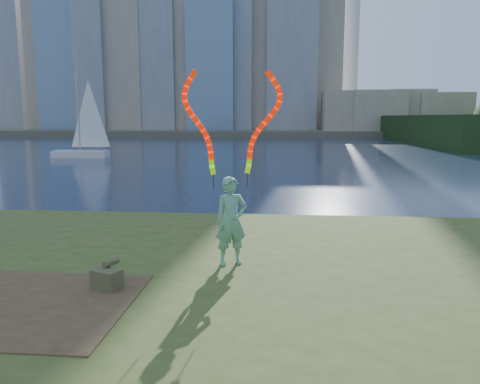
{
  "coord_description": "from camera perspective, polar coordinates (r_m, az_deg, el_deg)",
  "views": [
    {
      "loc": [
        1.71,
        -9.88,
        3.73
      ],
      "look_at": [
        0.8,
        1.0,
        1.98
      ],
      "focal_mm": 35.0,
      "sensor_mm": 36.0,
      "label": 1
    }
  ],
  "objects": [
    {
      "name": "far_shore",
      "position": [
        104.94,
        3.9,
        7.38
      ],
      "size": [
        320.0,
        40.0,
        1.2
      ],
      "primitive_type": "cube",
      "color": "brown",
      "rests_on": "ground"
    },
    {
      "name": "ground",
      "position": [
        10.7,
        -4.79,
        -11.31
      ],
      "size": [
        320.0,
        320.0,
        0.0
      ],
      "primitive_type": "plane",
      "color": "#17233B",
      "rests_on": "ground"
    },
    {
      "name": "canvas_bag",
      "position": [
        8.49,
        -15.9,
        -10.06
      ],
      "size": [
        0.57,
        0.64,
        0.46
      ],
      "rotation": [
        0.0,
        0.0,
        -0.4
      ],
      "color": "#494C28",
      "rests_on": "grassy_knoll"
    },
    {
      "name": "dirt_patch",
      "position": [
        8.27,
        -24.38,
        -12.38
      ],
      "size": [
        3.2,
        3.0,
        0.02
      ],
      "primitive_type": "cube",
      "color": "#47331E",
      "rests_on": "grassy_knoll"
    },
    {
      "name": "woman_with_ribbons",
      "position": [
        9.24,
        -1.1,
        -0.44
      ],
      "size": [
        1.94,
        0.87,
        4.14
      ],
      "rotation": [
        0.0,
        0.0,
        0.41
      ],
      "color": "#187A41",
      "rests_on": "grassy_knoll"
    },
    {
      "name": "sailboat",
      "position": [
        45.89,
        -18.59,
        5.73
      ],
      "size": [
        5.4,
        1.8,
        8.15
      ],
      "rotation": [
        0.0,
        0.0,
        0.03
      ],
      "color": "silver",
      "rests_on": "ground"
    },
    {
      "name": "grassy_knoll",
      "position": [
        8.48,
        -7.47,
        -14.51
      ],
      "size": [
        20.0,
        18.0,
        0.8
      ],
      "color": "#3A4A1A",
      "rests_on": "ground"
    }
  ]
}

